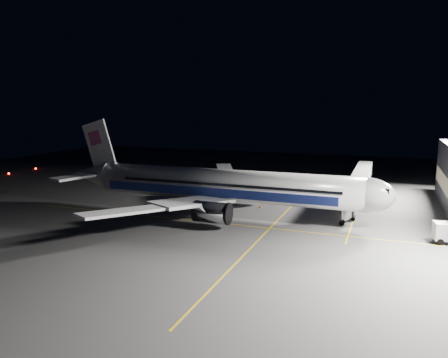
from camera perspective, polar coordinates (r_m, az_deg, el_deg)
ground at (r=78.50m, az=0.03°, el=-4.59°), size 200.00×200.00×0.00m
guide_line_main at (r=75.66m, az=7.16°, el=-5.22°), size 0.25×80.00×0.01m
guide_line_cross at (r=73.11m, az=-1.64°, el=-5.68°), size 70.00×0.25×0.01m
guide_line_side at (r=83.57m, az=16.85°, el=-4.12°), size 0.25×40.00×0.01m
airliner at (r=77.75m, az=-0.71°, el=-0.83°), size 61.48×54.22×16.64m
jet_bridge at (r=90.54m, az=17.36°, el=-0.13°), size 3.60×34.40×6.30m
baggage_tug at (r=98.21m, az=4.62°, el=-1.25°), size 2.15×1.72×1.56m
safety_cone_a at (r=84.98m, az=-4.00°, el=-3.26°), size 0.43×0.43×0.65m
safety_cone_b at (r=83.24m, az=4.76°, el=-3.54°), size 0.45×0.45×0.68m
safety_cone_c at (r=82.34m, az=0.50°, el=-3.70°), size 0.38×0.38×0.57m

